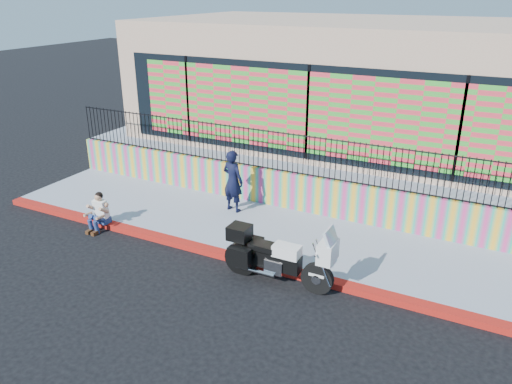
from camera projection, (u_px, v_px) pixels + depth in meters
The scene contains 10 objects.
ground at pixel (241, 262), 12.25m from camera, with size 90.00×90.00×0.00m, color black.
red_curb at pixel (241, 259), 12.22m from camera, with size 16.00×0.30×0.15m, color #AB0C17.
sidewalk at pixel (270, 232), 13.59m from camera, with size 16.00×3.00×0.15m, color #909AAD.
mural_wall at pixel (294, 191), 14.67m from camera, with size 16.00×0.20×1.10m, color #DA3984.
metal_fence at pixel (295, 154), 14.23m from camera, with size 15.80×0.04×1.20m, color black, non-canonical shape.
elevated_platform at pixel (346, 148), 18.90m from camera, with size 16.00×10.00×1.25m, color #909AAD.
storefront_building at pixel (350, 79), 17.73m from camera, with size 14.00×8.06×4.00m.
police_motorcycle at pixel (276, 256), 11.17m from camera, with size 2.60×0.86×1.62m.
police_officer at pixel (233, 181), 14.41m from camera, with size 0.67×0.44×1.85m, color black.
seated_man at pixel (98, 215), 13.70m from camera, with size 0.54×0.71×1.06m.
Camera 1 is at (5.19, -9.36, 6.22)m, focal length 35.00 mm.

